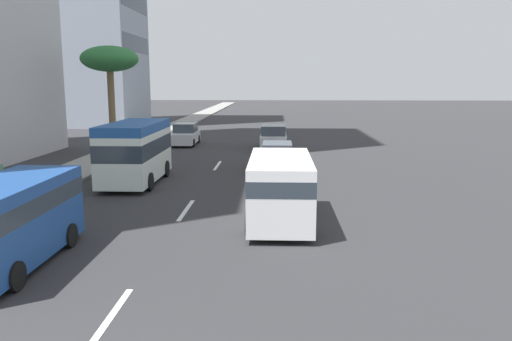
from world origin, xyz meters
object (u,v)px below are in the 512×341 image
(car_fourth, at_px, (186,135))
(van_fifth, at_px, (8,218))
(minibus_lead, at_px, (136,150))
(palm_tree, at_px, (110,61))
(car_sixth, at_px, (273,137))
(car_third, at_px, (277,157))
(van_second, at_px, (280,186))

(car_fourth, xyz_separation_m, van_fifth, (-26.56, 0.00, 0.54))
(minibus_lead, distance_m, palm_tree, 13.02)
(car_fourth, xyz_separation_m, car_sixth, (-1.76, -6.88, 0.02))
(car_third, height_order, car_sixth, car_sixth)
(minibus_lead, bearing_deg, palm_tree, -157.19)
(car_fourth, relative_size, van_fifth, 0.80)
(van_fifth, height_order, palm_tree, palm_tree)
(van_fifth, xyz_separation_m, palm_tree, (22.55, 4.41, 4.96))
(van_second, height_order, car_fourth, van_second)
(car_third, relative_size, van_fifth, 0.81)
(minibus_lead, bearing_deg, car_third, 120.15)
(minibus_lead, height_order, van_fifth, minibus_lead)
(palm_tree, bearing_deg, van_second, -147.09)
(minibus_lead, bearing_deg, van_second, 45.59)
(minibus_lead, relative_size, van_fifth, 1.11)
(van_second, distance_m, palm_tree, 22.03)
(van_second, relative_size, car_fourth, 1.23)
(van_second, relative_size, car_sixth, 1.14)
(car_fourth, bearing_deg, car_sixth, 75.67)
(car_sixth, height_order, palm_tree, palm_tree)
(car_fourth, bearing_deg, car_third, 32.42)
(minibus_lead, height_order, car_third, minibus_lead)
(van_second, relative_size, car_third, 1.21)
(car_sixth, bearing_deg, car_fourth, 75.67)
(palm_tree, bearing_deg, minibus_lead, -157.19)
(car_third, height_order, car_fourth, car_fourth)
(car_third, xyz_separation_m, car_sixth, (9.49, 0.27, 0.07))
(minibus_lead, xyz_separation_m, van_second, (-6.81, -6.95, -0.29))
(car_third, distance_m, car_fourth, 13.33)
(minibus_lead, relative_size, palm_tree, 0.84)
(car_fourth, height_order, van_fifth, van_fifth)
(minibus_lead, distance_m, car_third, 7.97)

